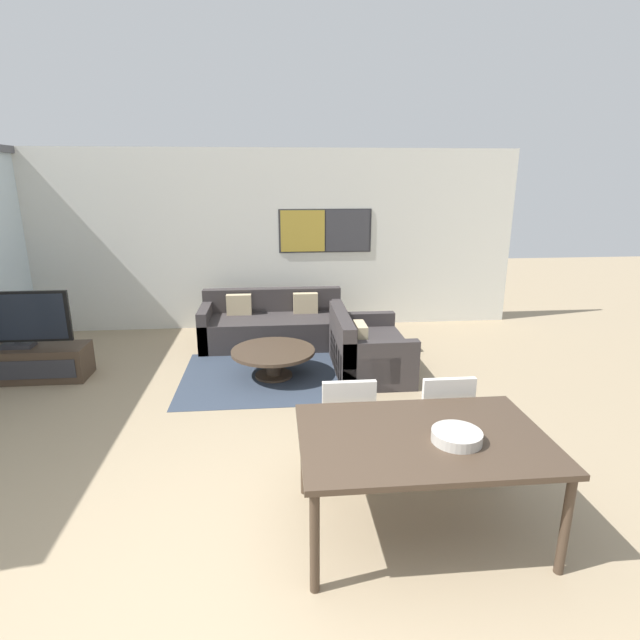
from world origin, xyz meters
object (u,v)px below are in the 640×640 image
Objects in this scene: tv_console at (21,363)px; fruit_bowl at (457,436)px; dining_table at (423,444)px; dining_chair_left at (346,417)px; sofa_side at (364,351)px; coffee_table at (273,356)px; dining_chair_centre at (441,414)px; television at (13,320)px; sofa_main at (273,326)px.

fruit_bowl reaches higher than tv_console.
dining_table is 0.89m from dining_chair_left.
fruit_bowl is (0.05, -3.03, 0.50)m from sofa_side.
sofa_side is 1.59× the size of dining_chair_left.
coffee_table is 1.20× the size of dining_chair_centre.
dining_chair_centre is 0.93m from fruit_bowl.
dining_chair_left reaches higher than coffee_table.
television is 0.95× the size of sofa_side.
tv_console is 1.20× the size of television.
sofa_main is at bearing 42.61° from sofa_side.
dining_chair_centre is (1.40, -2.10, 0.22)m from coffee_table.
tv_console is 3.24m from sofa_main.
dining_chair_centre reaches higher than tv_console.
dining_table is 5.05× the size of fruit_bowl.
television is at bearing 90.00° from tv_console.
television is (0.00, 0.00, 0.55)m from tv_console.
dining_table is 0.24m from fruit_bowl.
dining_table is at bearing -76.55° from sofa_main.
dining_table is (1.00, -2.87, 0.40)m from coffee_table.
dining_table reaches higher than coffee_table.
tv_console is at bearing 147.89° from dining_chair_left.
dining_table is at bearing 177.23° from sofa_side.
sofa_main is 1.52× the size of sofa_side.
dining_table is 1.93× the size of dining_chair_left.
television is at bearing 88.20° from sofa_side.
coffee_table is at bearing 111.84° from fruit_bowl.
dining_chair_left reaches higher than tv_console.
dining_table is at bearing -117.56° from dining_chair_centre.
dining_chair_left reaches higher than sofa_main.
fruit_bowl is (0.19, -0.10, 0.11)m from dining_table.
dining_chair_centre is (0.40, 0.76, -0.18)m from dining_table.
fruit_bowl is at bearing -103.52° from dining_chair_centre.
television is 1.52× the size of dining_chair_centre.
sofa_main is at bearing 105.56° from fruit_bowl.
sofa_side is (1.14, -1.24, 0.00)m from sofa_main.
sofa_side is at bearing -47.39° from sofa_main.
sofa_main is at bearing 103.45° from dining_table.
sofa_side is (4.18, -0.13, -0.49)m from television.
dining_chair_left is at bearing 123.93° from fruit_bowl.
dining_chair_left reaches higher than sofa_side.
dining_chair_centre is at bearing 62.44° from dining_table.
television is 4.31m from dining_chair_left.
fruit_bowl is (4.23, -3.16, 0.01)m from television.
dining_chair_left is (-0.40, 0.78, -0.18)m from dining_table.
sofa_main is (3.04, 1.11, -0.49)m from television.
sofa_side is 1.33× the size of coffee_table.
dining_chair_centre reaches higher than sofa_main.
coffee_table is 2.18m from dining_chair_left.
tv_console is at bearing 142.82° from dining_table.
dining_chair_centre is (1.40, -3.41, 0.22)m from sofa_main.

